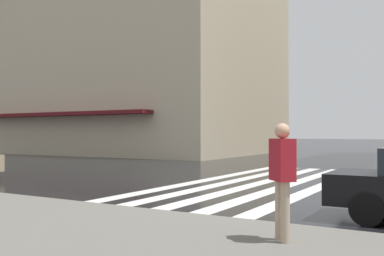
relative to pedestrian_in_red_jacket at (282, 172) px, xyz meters
name	(u,v)px	position (x,y,z in m)	size (l,w,h in m)	color
ground_plane	(250,200)	(4.27, 2.30, -1.14)	(220.00, 220.00, 0.00)	black
zebra_crossing	(264,182)	(8.27, 3.48, -1.13)	(13.00, 4.50, 0.01)	silver
haussmann_block_mid	(134,15)	(24.97, 22.05, 10.95)	(17.60, 22.61, 24.69)	beige
pedestrian_in_red_jacket	(282,172)	(0.00, 0.00, 0.00)	(0.45, 0.45, 1.68)	maroon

